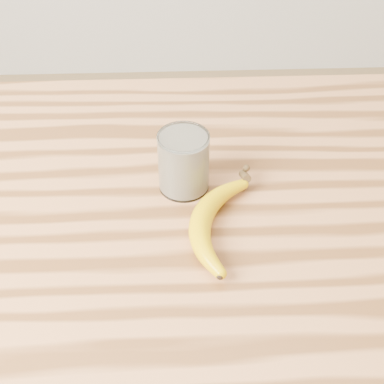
{
  "coord_description": "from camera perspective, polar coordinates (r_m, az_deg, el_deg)",
  "views": [
    {
      "loc": [
        0.05,
        -0.6,
        1.49
      ],
      "look_at": [
        0.07,
        0.01,
        0.93
      ],
      "focal_mm": 50.0,
      "sensor_mm": 36.0,
      "label": 1
    }
  ],
  "objects": [
    {
      "name": "table",
      "position": [
        0.94,
        -4.28,
        -7.64
      ],
      "size": [
        1.2,
        0.8,
        0.9
      ],
      "color": "#B17141",
      "rests_on": "ground"
    },
    {
      "name": "smoothie_glass",
      "position": [
        0.85,
        -0.9,
        3.22
      ],
      "size": [
        0.08,
        0.08,
        0.1
      ],
      "color": "white",
      "rests_on": "table"
    },
    {
      "name": "banana",
      "position": [
        0.8,
        0.95,
        -2.96
      ],
      "size": [
        0.17,
        0.3,
        0.03
      ],
      "primitive_type": null,
      "rotation": [
        0.0,
        0.0,
        -0.27
      ],
      "color": "#D4A500",
      "rests_on": "table"
    }
  ]
}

